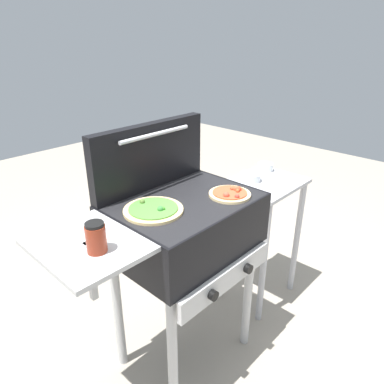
% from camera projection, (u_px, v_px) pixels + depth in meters
% --- Properties ---
extents(ground_plane, '(8.00, 8.00, 0.00)m').
position_uv_depth(ground_plane, '(186.00, 351.00, 1.91)').
color(ground_plane, gray).
extents(grill, '(0.96, 0.53, 0.90)m').
position_uv_depth(grill, '(183.00, 230.00, 1.59)').
color(grill, black).
rests_on(grill, ground_plane).
extents(grill_lid_open, '(0.63, 0.08, 0.30)m').
position_uv_depth(grill_lid_open, '(150.00, 156.00, 1.62)').
color(grill_lid_open, black).
rests_on(grill_lid_open, grill).
extents(pizza_veggie, '(0.24, 0.24, 0.03)m').
position_uv_depth(pizza_veggie, '(153.00, 210.00, 1.44)').
color(pizza_veggie, '#E0C17F').
rests_on(pizza_veggie, grill).
extents(pizza_pepperoni, '(0.19, 0.19, 0.04)m').
position_uv_depth(pizza_pepperoni, '(230.00, 194.00, 1.58)').
color(pizza_pepperoni, beige).
rests_on(pizza_pepperoni, grill).
extents(sauce_jar, '(0.07, 0.07, 0.11)m').
position_uv_depth(sauce_jar, '(96.00, 238.00, 1.16)').
color(sauce_jar, maroon).
rests_on(sauce_jar, grill).
extents(prep_table, '(0.44, 0.36, 0.79)m').
position_uv_depth(prep_table, '(262.00, 217.00, 2.12)').
color(prep_table, '#B2B2B7').
rests_on(prep_table, ground_plane).
extents(topping_bowl_near, '(0.12, 0.12, 0.04)m').
position_uv_depth(topping_bowl_near, '(250.00, 177.00, 2.02)').
color(topping_bowl_near, silver).
rests_on(topping_bowl_near, prep_table).
extents(topping_bowl_far, '(0.10, 0.10, 0.04)m').
position_uv_depth(topping_bowl_far, '(265.00, 167.00, 2.18)').
color(topping_bowl_far, silver).
rests_on(topping_bowl_far, prep_table).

